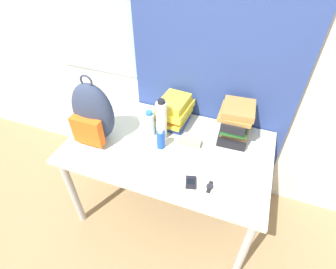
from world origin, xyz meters
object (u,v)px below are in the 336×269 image
Objects in this scene: sunscreen_bottle at (161,139)px; backpack at (93,114)px; book_stack_center at (236,122)px; water_bottle at (150,124)px; wristwatch at (210,187)px; book_stack_left at (174,111)px; sunglasses_case at (190,142)px; sports_bottle at (162,120)px; cell_phone at (191,182)px.

backpack is at bearing -171.51° from sunscreen_bottle.
book_stack_center reaches higher than water_bottle.
water_bottle is 2.24× the size of wristwatch.
book_stack_left is 1.54× the size of water_bottle.
backpack is 3.15× the size of sunscreen_bottle.
sunscreen_bottle is at bearing -151.88° from sunglasses_case.
sunscreen_bottle reaches higher than sunglasses_case.
backpack is 0.65m from sunglasses_case.
sunscreen_bottle is 0.44m from wristwatch.
sports_bottle reaches higher than wristwatch.
sports_bottle reaches higher than sunscreen_bottle.
book_stack_center reaches higher than sunglasses_case.
book_stack_center reaches higher than book_stack_left.
cell_phone is (0.30, -0.31, -0.14)m from sports_bottle.
book_stack_center is 0.33m from sunglasses_case.
cell_phone is (0.39, -0.31, -0.08)m from water_bottle.
sports_bottle is (0.09, 0.00, 0.05)m from water_bottle.
book_stack_center is at bearing 33.89° from sunglasses_case.
wristwatch is (0.50, -0.30, -0.08)m from water_bottle.
wristwatch is (0.38, -0.21, -0.06)m from sunscreen_bottle.
sunscreen_bottle is (0.03, -0.09, -0.07)m from sports_bottle.
wristwatch is at bearing -10.03° from backpack.
water_bottle is 0.50m from cell_phone.
water_bottle is (-0.11, -0.17, -0.01)m from book_stack_left.
book_stack_center reaches higher than wristwatch.
backpack is 0.85m from wristwatch.
water_bottle reaches higher than wristwatch.
backpack is 0.44m from sports_bottle.
water_bottle is at bearing -122.52° from book_stack_left.
sunscreen_bottle is 1.52× the size of cell_phone.
backpack reaches higher than sunglasses_case.
water_bottle is 1.24× the size of sunglasses_case.
sunscreen_bottle is at bearing -148.32° from book_stack_center.
sports_bottle is at bearing 178.69° from sunglasses_case.
sunscreen_bottle is at bearing -72.31° from sports_bottle.
sunglasses_case is 1.80× the size of wristwatch.
water_bottle is 0.64× the size of sports_bottle.
cell_phone is 0.64× the size of sunglasses_case.
sunscreen_bottle is at bearing 151.13° from wristwatch.
cell_phone is (-0.15, -0.48, -0.12)m from book_stack_center.
sunglasses_case is at bearing -1.31° from sports_bottle.
sunglasses_case is at bearing -45.12° from book_stack_left.
sunscreen_bottle is at bearing -88.57° from book_stack_left.
backpack is 3.06× the size of sunglasses_case.
book_stack_left is 0.98× the size of sports_bottle.
wristwatch is at bearing -95.35° from book_stack_center.
sports_bottle reaches higher than book_stack_center.
book_stack_left is 0.18m from sports_bottle.
sunscreen_bottle is at bearing -38.57° from water_bottle.
sunscreen_bottle reaches higher than wristwatch.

